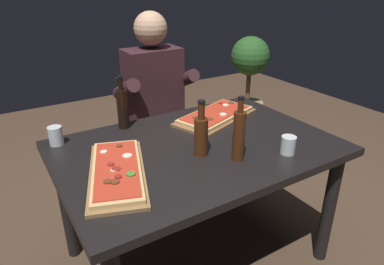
{
  "coord_description": "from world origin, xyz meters",
  "views": [
    {
      "loc": [
        -0.86,
        -1.34,
        1.53
      ],
      "look_at": [
        0.0,
        0.05,
        0.79
      ],
      "focal_mm": 32.27,
      "sensor_mm": 36.0,
      "label": 1
    }
  ],
  "objects_px": {
    "pizza_rectangular_left": "(117,171)",
    "tumbler_near_camera": "(288,145)",
    "dining_table": "(197,161)",
    "potted_plant_corner": "(248,84)",
    "wine_bottle_dark": "(201,134)",
    "oil_bottle_amber": "(239,134)",
    "pizza_rectangular_front": "(216,116)",
    "seated_diner": "(157,100)",
    "vinegar_bottle_green": "(123,108)",
    "diner_chair": "(151,128)",
    "tumbler_far_side": "(56,137)"
  },
  "relations": [
    {
      "from": "pizza_rectangular_left",
      "to": "tumbler_near_camera",
      "type": "height_order",
      "value": "tumbler_near_camera"
    },
    {
      "from": "dining_table",
      "to": "tumbler_near_camera",
      "type": "bearing_deg",
      "value": -43.65
    },
    {
      "from": "tumbler_near_camera",
      "to": "potted_plant_corner",
      "type": "relative_size",
      "value": 0.09
    },
    {
      "from": "wine_bottle_dark",
      "to": "oil_bottle_amber",
      "type": "height_order",
      "value": "oil_bottle_amber"
    },
    {
      "from": "dining_table",
      "to": "potted_plant_corner",
      "type": "xyz_separation_m",
      "value": [
        1.36,
        1.18,
        -0.09
      ]
    },
    {
      "from": "pizza_rectangular_front",
      "to": "tumbler_near_camera",
      "type": "distance_m",
      "value": 0.55
    },
    {
      "from": "seated_diner",
      "to": "potted_plant_corner",
      "type": "height_order",
      "value": "seated_diner"
    },
    {
      "from": "vinegar_bottle_green",
      "to": "diner_chair",
      "type": "relative_size",
      "value": 0.35
    },
    {
      "from": "dining_table",
      "to": "vinegar_bottle_green",
      "type": "bearing_deg",
      "value": 119.92
    },
    {
      "from": "vinegar_bottle_green",
      "to": "potted_plant_corner",
      "type": "bearing_deg",
      "value": 25.92
    },
    {
      "from": "pizza_rectangular_front",
      "to": "tumbler_far_side",
      "type": "bearing_deg",
      "value": 170.82
    },
    {
      "from": "pizza_rectangular_left",
      "to": "dining_table",
      "type": "bearing_deg",
      "value": 8.18
    },
    {
      "from": "wine_bottle_dark",
      "to": "vinegar_bottle_green",
      "type": "bearing_deg",
      "value": 111.29
    },
    {
      "from": "oil_bottle_amber",
      "to": "tumbler_near_camera",
      "type": "relative_size",
      "value": 3.48
    },
    {
      "from": "wine_bottle_dark",
      "to": "tumbler_near_camera",
      "type": "distance_m",
      "value": 0.43
    },
    {
      "from": "tumbler_near_camera",
      "to": "tumbler_far_side",
      "type": "bearing_deg",
      "value": 143.4
    },
    {
      "from": "wine_bottle_dark",
      "to": "diner_chair",
      "type": "relative_size",
      "value": 0.32
    },
    {
      "from": "wine_bottle_dark",
      "to": "seated_diner",
      "type": "distance_m",
      "value": 0.85
    },
    {
      "from": "pizza_rectangular_front",
      "to": "tumbler_near_camera",
      "type": "height_order",
      "value": "tumbler_near_camera"
    },
    {
      "from": "oil_bottle_amber",
      "to": "seated_diner",
      "type": "height_order",
      "value": "seated_diner"
    },
    {
      "from": "pizza_rectangular_front",
      "to": "dining_table",
      "type": "bearing_deg",
      "value": -139.99
    },
    {
      "from": "oil_bottle_amber",
      "to": "vinegar_bottle_green",
      "type": "relative_size",
      "value": 1.02
    },
    {
      "from": "diner_chair",
      "to": "wine_bottle_dark",
      "type": "bearing_deg",
      "value": -100.3
    },
    {
      "from": "vinegar_bottle_green",
      "to": "seated_diner",
      "type": "bearing_deg",
      "value": 41.64
    },
    {
      "from": "oil_bottle_amber",
      "to": "potted_plant_corner",
      "type": "distance_m",
      "value": 1.93
    },
    {
      "from": "potted_plant_corner",
      "to": "oil_bottle_amber",
      "type": "bearing_deg",
      "value": -132.16
    },
    {
      "from": "dining_table",
      "to": "diner_chair",
      "type": "height_order",
      "value": "diner_chair"
    },
    {
      "from": "dining_table",
      "to": "wine_bottle_dark",
      "type": "distance_m",
      "value": 0.23
    },
    {
      "from": "potted_plant_corner",
      "to": "pizza_rectangular_left",
      "type": "bearing_deg",
      "value": -145.48
    },
    {
      "from": "oil_bottle_amber",
      "to": "tumbler_far_side",
      "type": "bearing_deg",
      "value": 138.46
    },
    {
      "from": "pizza_rectangular_front",
      "to": "vinegar_bottle_green",
      "type": "height_order",
      "value": "vinegar_bottle_green"
    },
    {
      "from": "tumbler_far_side",
      "to": "seated_diner",
      "type": "xyz_separation_m",
      "value": [
        0.75,
        0.35,
        -0.04
      ]
    },
    {
      "from": "wine_bottle_dark",
      "to": "tumbler_far_side",
      "type": "xyz_separation_m",
      "value": [
        -0.57,
        0.48,
        -0.06
      ]
    },
    {
      "from": "dining_table",
      "to": "vinegar_bottle_green",
      "type": "height_order",
      "value": "vinegar_bottle_green"
    },
    {
      "from": "pizza_rectangular_front",
      "to": "diner_chair",
      "type": "relative_size",
      "value": 0.67
    },
    {
      "from": "dining_table",
      "to": "potted_plant_corner",
      "type": "distance_m",
      "value": 1.8
    },
    {
      "from": "vinegar_bottle_green",
      "to": "diner_chair",
      "type": "distance_m",
      "value": 0.69
    },
    {
      "from": "pizza_rectangular_left",
      "to": "vinegar_bottle_green",
      "type": "height_order",
      "value": "vinegar_bottle_green"
    },
    {
      "from": "diner_chair",
      "to": "seated_diner",
      "type": "bearing_deg",
      "value": -90.0
    },
    {
      "from": "wine_bottle_dark",
      "to": "tumbler_near_camera",
      "type": "xyz_separation_m",
      "value": [
        0.36,
        -0.22,
        -0.06
      ]
    },
    {
      "from": "wine_bottle_dark",
      "to": "vinegar_bottle_green",
      "type": "distance_m",
      "value": 0.54
    },
    {
      "from": "tumbler_far_side",
      "to": "diner_chair",
      "type": "bearing_deg",
      "value": 32.24
    },
    {
      "from": "tumbler_near_camera",
      "to": "potted_plant_corner",
      "type": "height_order",
      "value": "potted_plant_corner"
    },
    {
      "from": "pizza_rectangular_front",
      "to": "seated_diner",
      "type": "relative_size",
      "value": 0.44
    },
    {
      "from": "dining_table",
      "to": "tumbler_near_camera",
      "type": "xyz_separation_m",
      "value": [
        0.33,
        -0.31,
        0.14
      ]
    },
    {
      "from": "wine_bottle_dark",
      "to": "seated_diner",
      "type": "relative_size",
      "value": 0.21
    },
    {
      "from": "dining_table",
      "to": "potted_plant_corner",
      "type": "bearing_deg",
      "value": 41.03
    },
    {
      "from": "pizza_rectangular_left",
      "to": "seated_diner",
      "type": "relative_size",
      "value": 0.46
    },
    {
      "from": "wine_bottle_dark",
      "to": "tumbler_near_camera",
      "type": "bearing_deg",
      "value": -30.64
    },
    {
      "from": "diner_chair",
      "to": "tumbler_far_side",
      "type": "bearing_deg",
      "value": -147.76
    }
  ]
}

